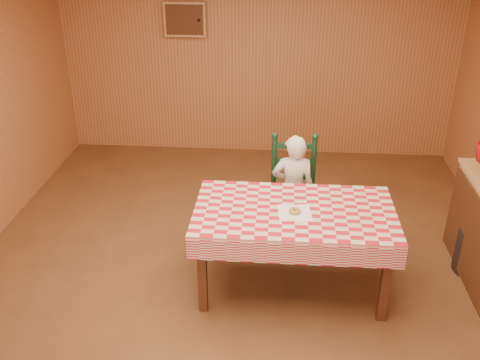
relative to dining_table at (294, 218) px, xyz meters
The scene contains 8 objects.
ground 0.83m from the dining_table, behind, with size 6.00×6.00×0.00m, color brown.
cabin_walls 1.32m from the dining_table, 134.05° to the left, with size 5.10×6.05×2.65m.
dining_table is the anchor object (origin of this frame).
ladder_chair 0.81m from the dining_table, 90.00° to the left, with size 0.44×0.40×1.08m.
seated_child 0.74m from the dining_table, 90.00° to the left, with size 0.41×0.27×1.12m, color silver.
napkin 0.10m from the dining_table, 90.00° to the right, with size 0.26×0.26×0.00m, color white.
donut 0.11m from the dining_table, 90.00° to the right, with size 0.10×0.10×0.03m, color #BA8843.
storage_bin 1.79m from the dining_table, 12.04° to the left, with size 0.42×0.42×0.42m, color black.
Camera 1 is at (0.32, -3.74, 2.96)m, focal length 40.00 mm.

